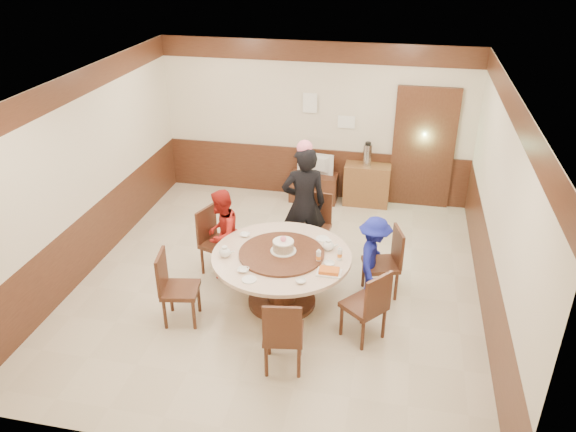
% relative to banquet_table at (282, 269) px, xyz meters
% --- Properties ---
extents(room, '(6.00, 6.04, 2.84)m').
position_rel_banquet_table_xyz_m(room, '(-0.14, 0.50, 0.55)').
color(room, beige).
rests_on(room, ground).
extents(banquet_table, '(1.79, 1.79, 0.78)m').
position_rel_banquet_table_xyz_m(banquet_table, '(0.00, 0.00, 0.00)').
color(banquet_table, '#452415').
rests_on(banquet_table, ground).
extents(chair_0, '(0.56, 0.55, 0.97)m').
position_rel_banquet_table_xyz_m(chair_0, '(1.27, 0.50, -0.23)').
color(chair_0, '#452415').
rests_on(chair_0, ground).
extents(chair_1, '(0.48, 0.49, 0.97)m').
position_rel_banquet_table_xyz_m(chair_1, '(0.22, 1.30, -0.23)').
color(chair_1, '#452415').
rests_on(chair_1, ground).
extents(chair_2, '(0.57, 0.56, 0.97)m').
position_rel_banquet_table_xyz_m(chair_2, '(-1.06, 0.58, -0.23)').
color(chair_2, '#452415').
rests_on(chair_2, ground).
extents(chair_3, '(0.52, 0.51, 0.97)m').
position_rel_banquet_table_xyz_m(chair_3, '(-1.18, -0.61, -0.23)').
color(chair_3, '#452415').
rests_on(chair_3, ground).
extents(chair_4, '(0.50, 0.51, 0.97)m').
position_rel_banquet_table_xyz_m(chair_4, '(0.28, -1.20, -0.23)').
color(chair_4, '#452415').
rests_on(chair_4, ground).
extents(chair_5, '(0.62, 0.62, 0.97)m').
position_rel_banquet_table_xyz_m(chair_5, '(1.12, -0.48, -0.23)').
color(chair_5, '#452415').
rests_on(chair_5, ground).
extents(person_standing, '(0.75, 0.61, 1.78)m').
position_rel_banquet_table_xyz_m(person_standing, '(0.07, 1.20, 0.36)').
color(person_standing, black).
rests_on(person_standing, ground).
extents(person_red, '(0.55, 0.67, 1.30)m').
position_rel_banquet_table_xyz_m(person_red, '(-0.97, 0.53, 0.12)').
color(person_red, '#AA1D16').
rests_on(person_red, ground).
extents(person_blue, '(0.48, 0.78, 1.17)m').
position_rel_banquet_table_xyz_m(person_blue, '(1.15, 0.43, 0.05)').
color(person_blue, '#171F97').
rests_on(person_blue, ground).
extents(birthday_cake, '(0.33, 0.33, 0.22)m').
position_rel_banquet_table_xyz_m(birthday_cake, '(0.01, 0.04, 0.32)').
color(birthday_cake, white).
rests_on(birthday_cake, banquet_table).
extents(teapot_left, '(0.17, 0.15, 0.13)m').
position_rel_banquet_table_xyz_m(teapot_left, '(-0.69, -0.19, 0.28)').
color(teapot_left, white).
rests_on(teapot_left, banquet_table).
extents(teapot_right, '(0.17, 0.15, 0.13)m').
position_rel_banquet_table_xyz_m(teapot_right, '(0.57, 0.24, 0.28)').
color(teapot_right, white).
rests_on(teapot_right, banquet_table).
extents(bowl_0, '(0.14, 0.14, 0.03)m').
position_rel_banquet_table_xyz_m(bowl_0, '(-0.59, 0.37, 0.23)').
color(bowl_0, white).
rests_on(bowl_0, banquet_table).
extents(bowl_1, '(0.13, 0.13, 0.04)m').
position_rel_banquet_table_xyz_m(bowl_1, '(0.36, -0.58, 0.24)').
color(bowl_1, white).
rests_on(bowl_1, banquet_table).
extents(bowl_2, '(0.14, 0.14, 0.03)m').
position_rel_banquet_table_xyz_m(bowl_2, '(-0.37, -0.48, 0.23)').
color(bowl_2, white).
rests_on(bowl_2, banquet_table).
extents(bowl_3, '(0.13, 0.13, 0.04)m').
position_rel_banquet_table_xyz_m(bowl_3, '(0.63, -0.14, 0.24)').
color(bowl_3, white).
rests_on(bowl_3, banquet_table).
extents(saucer_near, '(0.18, 0.18, 0.01)m').
position_rel_banquet_table_xyz_m(saucer_near, '(-0.25, -0.65, 0.22)').
color(saucer_near, white).
rests_on(saucer_near, banquet_table).
extents(saucer_far, '(0.18, 0.18, 0.01)m').
position_rel_banquet_table_xyz_m(saucer_far, '(0.45, 0.50, 0.22)').
color(saucer_far, white).
rests_on(saucer_far, banquet_table).
extents(shrimp_platter, '(0.30, 0.20, 0.06)m').
position_rel_banquet_table_xyz_m(shrimp_platter, '(0.66, -0.32, 0.24)').
color(shrimp_platter, white).
rests_on(shrimp_platter, banquet_table).
extents(bottle_0, '(0.06, 0.06, 0.16)m').
position_rel_banquet_table_xyz_m(bottle_0, '(0.49, -0.09, 0.30)').
color(bottle_0, silver).
rests_on(bottle_0, banquet_table).
extents(bottle_1, '(0.06, 0.06, 0.16)m').
position_rel_banquet_table_xyz_m(bottle_1, '(0.74, 0.02, 0.30)').
color(bottle_1, silver).
rests_on(bottle_1, banquet_table).
extents(tv_stand, '(0.85, 0.45, 0.50)m').
position_rel_banquet_table_xyz_m(tv_stand, '(-0.11, 3.23, -0.28)').
color(tv_stand, '#452415').
rests_on(tv_stand, ground).
extents(television, '(0.68, 0.18, 0.39)m').
position_rel_banquet_table_xyz_m(television, '(-0.11, 3.23, 0.16)').
color(television, gray).
rests_on(television, tv_stand).
extents(side_cabinet, '(0.80, 0.40, 0.75)m').
position_rel_banquet_table_xyz_m(side_cabinet, '(0.84, 3.26, -0.16)').
color(side_cabinet, brown).
rests_on(side_cabinet, ground).
extents(thermos, '(0.15, 0.15, 0.38)m').
position_rel_banquet_table_xyz_m(thermos, '(0.81, 3.26, 0.41)').
color(thermos, silver).
rests_on(thermos, side_cabinet).
extents(notice_left, '(0.25, 0.00, 0.35)m').
position_rel_banquet_table_xyz_m(notice_left, '(-0.25, 3.44, 1.22)').
color(notice_left, white).
rests_on(notice_left, room).
extents(notice_right, '(0.30, 0.00, 0.22)m').
position_rel_banquet_table_xyz_m(notice_right, '(0.40, 3.44, 0.92)').
color(notice_right, white).
rests_on(notice_right, room).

